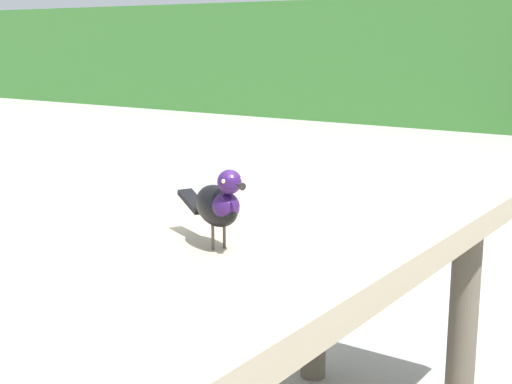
% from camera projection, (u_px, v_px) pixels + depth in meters
% --- Properties ---
extents(picnic_table_foreground, '(1.68, 1.80, 0.74)m').
position_uv_depth(picnic_table_foreground, '(266.00, 302.00, 1.78)').
color(picnic_table_foreground, gray).
rests_on(picnic_table_foreground, ground).
extents(bird_grackle, '(0.27, 0.15, 0.18)m').
position_uv_depth(bird_grackle, '(219.00, 203.00, 1.56)').
color(bird_grackle, black).
rests_on(bird_grackle, picnic_table_foreground).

